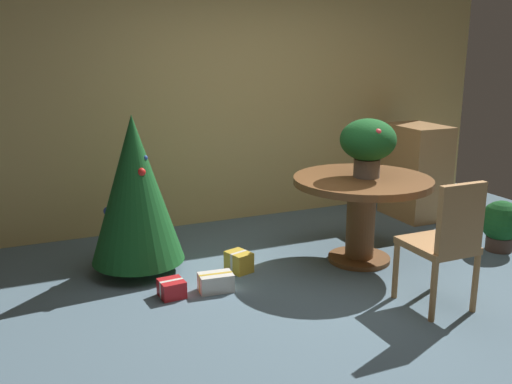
# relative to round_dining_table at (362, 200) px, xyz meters

# --- Properties ---
(ground_plane) EXTENTS (6.60, 6.60, 0.00)m
(ground_plane) POSITION_rel_round_dining_table_xyz_m (-0.47, -0.55, -0.55)
(ground_plane) COLOR slate
(back_wall_panel) EXTENTS (6.00, 0.10, 2.60)m
(back_wall_panel) POSITION_rel_round_dining_table_xyz_m (-0.47, 1.65, 0.75)
(back_wall_panel) COLOR tan
(back_wall_panel) RESTS_ON ground_plane
(round_dining_table) EXTENTS (1.18, 1.18, 0.75)m
(round_dining_table) POSITION_rel_round_dining_table_xyz_m (0.00, 0.00, 0.00)
(round_dining_table) COLOR brown
(round_dining_table) RESTS_ON ground_plane
(flower_vase) EXTENTS (0.47, 0.47, 0.50)m
(flower_vase) POSITION_rel_round_dining_table_xyz_m (0.04, 0.01, 0.49)
(flower_vase) COLOR #665B51
(flower_vase) RESTS_ON round_dining_table
(wooden_chair_near) EXTENTS (0.41, 0.46, 0.95)m
(wooden_chair_near) POSITION_rel_round_dining_table_xyz_m (-0.00, -1.04, -0.03)
(wooden_chair_near) COLOR #B27F4C
(wooden_chair_near) RESTS_ON ground_plane
(holiday_tree) EXTENTS (0.76, 0.76, 1.31)m
(holiday_tree) POSITION_rel_round_dining_table_xyz_m (-1.82, 0.54, 0.15)
(holiday_tree) COLOR brown
(holiday_tree) RESTS_ON ground_plane
(gift_box_red) EXTENTS (0.19, 0.20, 0.13)m
(gift_box_red) POSITION_rel_round_dining_table_xyz_m (-1.71, -0.06, -0.49)
(gift_box_red) COLOR red
(gift_box_red) RESTS_ON ground_plane
(gift_box_gold) EXTENTS (0.21, 0.25, 0.17)m
(gift_box_gold) POSITION_rel_round_dining_table_xyz_m (-1.06, 0.20, -0.47)
(gift_box_gold) COLOR gold
(gift_box_gold) RESTS_ON ground_plane
(gift_box_cream) EXTENTS (0.27, 0.19, 0.14)m
(gift_box_cream) POSITION_rel_round_dining_table_xyz_m (-1.37, -0.10, -0.48)
(gift_box_cream) COLOR silver
(gift_box_cream) RESTS_ON ground_plane
(wooden_cabinet) EXTENTS (0.51, 0.65, 1.01)m
(wooden_cabinet) POSITION_rel_round_dining_table_xyz_m (1.30, 0.89, -0.05)
(wooden_cabinet) COLOR #B27F4C
(wooden_cabinet) RESTS_ON ground_plane
(potted_plant) EXTENTS (0.38, 0.38, 0.47)m
(potted_plant) POSITION_rel_round_dining_table_xyz_m (1.33, -0.30, -0.30)
(potted_plant) COLOR #4C382D
(potted_plant) RESTS_ON ground_plane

